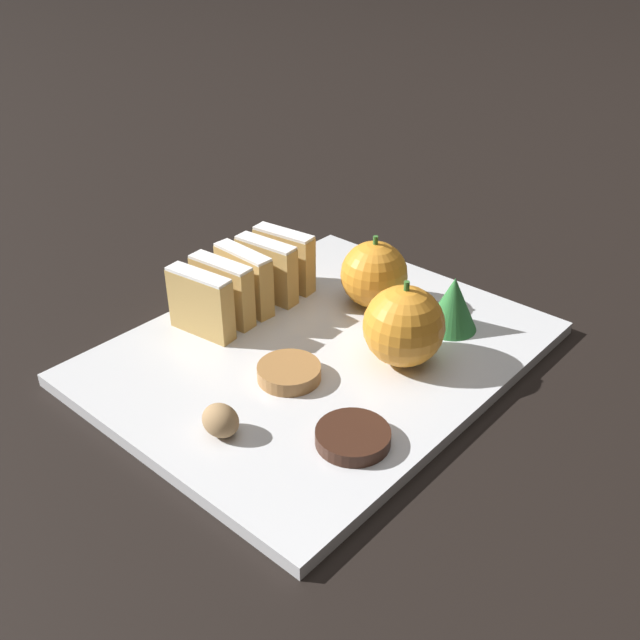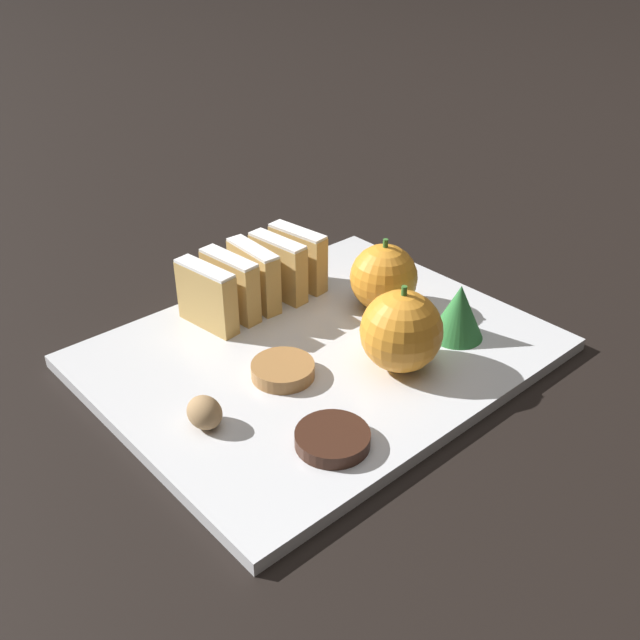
% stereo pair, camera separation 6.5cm
% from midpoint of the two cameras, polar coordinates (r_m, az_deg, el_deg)
% --- Properties ---
extents(ground_plane, '(6.00, 6.00, 0.00)m').
position_cam_midpoint_polar(ground_plane, '(0.67, -2.77, -3.15)').
color(ground_plane, black).
extents(serving_platter, '(0.32, 0.40, 0.01)m').
position_cam_midpoint_polar(serving_platter, '(0.67, -2.78, -2.72)').
color(serving_platter, silver).
rests_on(serving_platter, ground_plane).
extents(stollen_slice_front, '(0.07, 0.03, 0.06)m').
position_cam_midpoint_polar(stollen_slice_front, '(0.69, -12.22, 1.23)').
color(stollen_slice_front, tan).
rests_on(stollen_slice_front, serving_platter).
extents(stollen_slice_second, '(0.07, 0.02, 0.06)m').
position_cam_midpoint_polar(stollen_slice_second, '(0.70, -10.46, 2.24)').
color(stollen_slice_second, tan).
rests_on(stollen_slice_second, serving_platter).
extents(stollen_slice_third, '(0.07, 0.02, 0.06)m').
position_cam_midpoint_polar(stollen_slice_third, '(0.72, -8.68, 3.14)').
color(stollen_slice_third, tan).
rests_on(stollen_slice_third, serving_platter).
extents(stollen_slice_fourth, '(0.07, 0.02, 0.06)m').
position_cam_midpoint_polar(stollen_slice_fourth, '(0.74, -6.83, 3.93)').
color(stollen_slice_fourth, tan).
rests_on(stollen_slice_fourth, serving_platter).
extents(stollen_slice_fifth, '(0.07, 0.03, 0.06)m').
position_cam_midpoint_polar(stollen_slice_fifth, '(0.76, -5.35, 4.80)').
color(stollen_slice_fifth, tan).
rests_on(stollen_slice_fifth, serving_platter).
extents(orange_near, '(0.07, 0.07, 0.08)m').
position_cam_midpoint_polar(orange_near, '(0.63, 3.80, -0.58)').
color(orange_near, orange).
rests_on(orange_near, serving_platter).
extents(orange_far, '(0.07, 0.07, 0.08)m').
position_cam_midpoint_polar(orange_far, '(0.72, 1.77, 3.60)').
color(orange_far, orange).
rests_on(orange_far, serving_platter).
extents(walnut, '(0.03, 0.03, 0.03)m').
position_cam_midpoint_polar(walnut, '(0.57, -11.26, -8.00)').
color(walnut, '#9E7A51').
rests_on(walnut, serving_platter).
extents(chocolate_cookie, '(0.06, 0.06, 0.01)m').
position_cam_midpoint_polar(chocolate_cookie, '(0.55, -0.74, -9.46)').
color(chocolate_cookie, '#381E14').
rests_on(chocolate_cookie, serving_platter).
extents(gingerbread_cookie, '(0.06, 0.06, 0.01)m').
position_cam_midpoint_polar(gingerbread_cookie, '(0.62, -5.49, -4.29)').
color(gingerbread_cookie, '#A3703D').
rests_on(gingerbread_cookie, serving_platter).
extents(evergreen_sprig, '(0.05, 0.05, 0.05)m').
position_cam_midpoint_polar(evergreen_sprig, '(0.69, 7.94, 1.25)').
color(evergreen_sprig, '#2D7538').
rests_on(evergreen_sprig, serving_platter).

